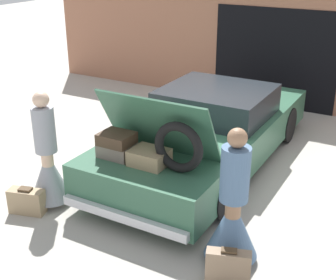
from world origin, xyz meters
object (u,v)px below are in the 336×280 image
Objects in this scene: person_left at (48,165)px; suitcase_beside_right_person at (228,267)px; suitcase_beside_left_person at (27,201)px; person_right at (232,216)px; car at (208,131)px.

person_left reaches higher than suitcase_beside_right_person.
suitcase_beside_right_person is (2.99, 0.03, 0.02)m from suitcase_beside_left_person.
suitcase_beside_right_person is (0.13, -0.38, -0.40)m from person_right.
car is 3.03× the size of person_right.
person_right reaches higher than car.
person_right is 2.92m from suitcase_beside_left_person.
person_right is at bearing -59.09° from car.
suitcase_beside_left_person is at bearing -179.46° from suitcase_beside_right_person.
person_left is at bearing 74.06° from suitcase_beside_left_person.
suitcase_beside_left_person is (-0.11, -0.37, -0.42)m from person_left.
person_right is (1.38, -2.30, 0.03)m from car.
car is 2.72m from person_left.
suitcase_beside_right_person is at bearing -164.68° from person_right.
person_left reaches higher than suitcase_beside_left_person.
car is 3.10m from suitcase_beside_right_person.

